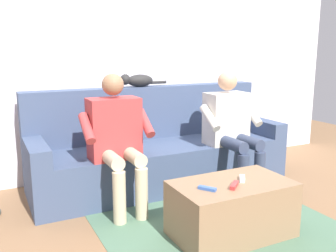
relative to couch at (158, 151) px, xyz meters
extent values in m
plane|color=#846042|center=(0.00, 0.76, -0.32)|extent=(8.00, 8.00, 0.00)
cube|color=silver|center=(0.00, -0.48, 1.01)|extent=(5.12, 0.06, 2.66)
cube|color=#3D4C6B|center=(0.00, 0.16, -0.11)|extent=(2.15, 0.60, 0.41)
cube|color=#3D4C6B|center=(0.00, -0.23, 0.15)|extent=(2.46, 0.18, 0.93)
cube|color=#3D4C6B|center=(-1.15, 0.16, -0.04)|extent=(0.16, 0.60, 0.56)
cube|color=#3D4C6B|center=(1.15, 0.16, -0.04)|extent=(0.16, 0.60, 0.56)
cube|color=#8C6B4C|center=(0.00, 1.21, -0.12)|extent=(0.83, 0.49, 0.39)
cube|color=beige|center=(-0.56, 0.34, 0.34)|extent=(0.40, 0.24, 0.49)
sphere|color=tan|center=(-0.56, 0.34, 0.69)|extent=(0.18, 0.18, 0.18)
cylinder|color=#333D56|center=(-0.65, 0.54, 0.15)|extent=(0.11, 0.40, 0.11)
cylinder|color=#333D56|center=(-0.47, 0.54, 0.15)|extent=(0.11, 0.40, 0.11)
cylinder|color=#333D56|center=(-0.65, 0.74, -0.11)|extent=(0.10, 0.10, 0.41)
cylinder|color=#333D56|center=(-0.47, 0.74, -0.11)|extent=(0.10, 0.10, 0.41)
cylinder|color=beige|center=(-0.79, 0.42, 0.37)|extent=(0.08, 0.27, 0.22)
cylinder|color=beige|center=(-0.32, 0.42, 0.37)|extent=(0.08, 0.27, 0.22)
cube|color=#B23838|center=(0.56, 0.34, 0.34)|extent=(0.41, 0.24, 0.50)
sphere|color=#936B4C|center=(0.56, 0.34, 0.70)|extent=(0.18, 0.18, 0.18)
cylinder|color=#C6B793|center=(0.47, 0.51, 0.15)|extent=(0.11, 0.36, 0.11)
cylinder|color=#C6B793|center=(0.65, 0.51, 0.15)|extent=(0.11, 0.36, 0.11)
cylinder|color=#C6B793|center=(0.47, 0.69, -0.11)|extent=(0.10, 0.10, 0.41)
cylinder|color=#C6B793|center=(0.65, 0.69, -0.11)|extent=(0.10, 0.10, 0.41)
cylinder|color=#B23838|center=(0.31, 0.42, 0.38)|extent=(0.08, 0.27, 0.22)
cylinder|color=#B23838|center=(0.80, 0.42, 0.38)|extent=(0.08, 0.27, 0.22)
ellipsoid|color=black|center=(0.09, -0.23, 0.68)|extent=(0.27, 0.15, 0.12)
sphere|color=black|center=(0.24, -0.23, 0.69)|extent=(0.10, 0.10, 0.10)
cone|color=black|center=(0.24, -0.26, 0.73)|extent=(0.04, 0.04, 0.03)
cone|color=black|center=(0.24, -0.21, 0.73)|extent=(0.04, 0.04, 0.03)
cylinder|color=black|center=(-0.11, -0.23, 0.65)|extent=(0.18, 0.03, 0.03)
cube|color=#3860B7|center=(0.23, 1.26, 0.09)|extent=(0.10, 0.12, 0.02)
cube|color=white|center=(-0.09, 1.21, 0.09)|extent=(0.09, 0.11, 0.03)
cube|color=#B73333|center=(0.04, 1.29, 0.09)|extent=(0.12, 0.11, 0.03)
cube|color=#4C7056|center=(0.00, 1.06, -0.31)|extent=(1.71, 1.60, 0.01)
camera|label=1|loc=(1.48, 3.20, 0.98)|focal=39.69mm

